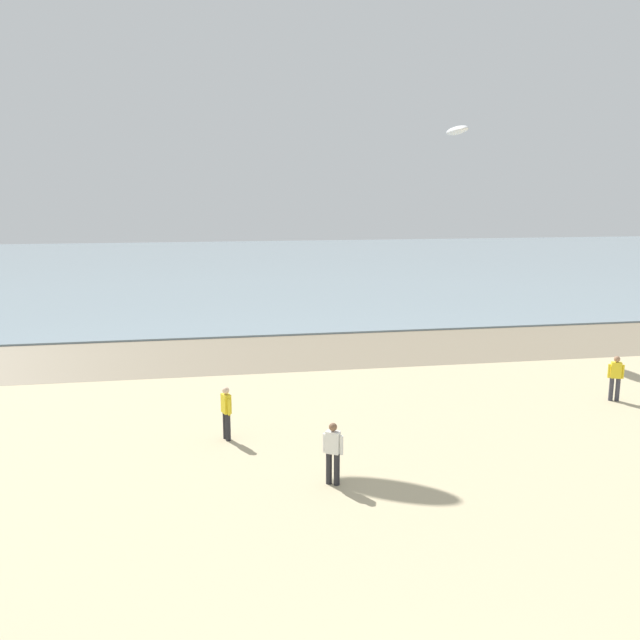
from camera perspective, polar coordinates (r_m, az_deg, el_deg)
The scene contains 6 objects.
wet_sand_strip at distance 31.74m, azimuth -3.94°, elevation -2.85°, with size 120.00×7.29×0.01m, color #84755B.
sea at distance 69.78m, azimuth -7.34°, elevation 4.73°, with size 160.00×70.00×0.10m, color #7F939E.
person_nearest_camera at distance 20.72m, azimuth -8.19°, elevation -7.92°, with size 0.33×0.54×1.71m.
person_by_waterline at distance 17.51m, azimuth 1.14°, elevation -11.43°, with size 0.50×0.38×1.71m.
person_far_down_beach at distance 26.59m, azimuth 24.42°, elevation -4.55°, with size 0.53×0.35×1.71m.
kite_aloft_1 at distance 35.22m, azimuth 11.90°, elevation 15.91°, with size 2.58×0.83×0.41m, color white.
Camera 1 is at (-3.18, -5.04, 7.61)m, focal length 36.60 mm.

